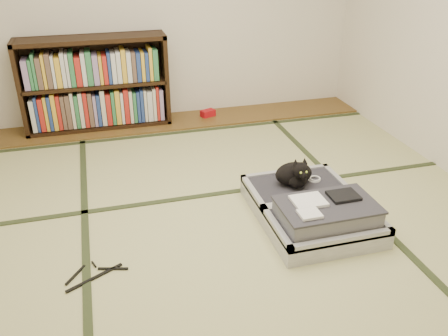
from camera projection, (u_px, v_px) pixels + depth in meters
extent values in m
plane|color=#BDBC7E|center=(230.00, 222.00, 3.38)|extent=(4.50, 4.50, 0.00)
cube|color=brown|center=(178.00, 121.00, 5.09)|extent=(4.00, 0.50, 0.02)
cube|color=#B00E15|center=(208.00, 113.00, 5.17)|extent=(0.17, 0.14, 0.07)
plane|color=silver|center=(169.00, 2.00, 4.76)|extent=(4.00, 0.00, 4.00)
cube|color=#2D381E|center=(86.00, 244.00, 3.14)|extent=(0.05, 4.50, 0.01)
cube|color=#2D381E|center=(356.00, 202.00, 3.61)|extent=(0.05, 4.50, 0.01)
cube|color=#2D381E|center=(216.00, 194.00, 3.72)|extent=(4.00, 0.05, 0.01)
cube|color=#2D381E|center=(184.00, 132.00, 4.83)|extent=(4.00, 0.05, 0.01)
cube|color=black|center=(21.00, 89.00, 4.58)|extent=(0.04, 0.33, 0.93)
cube|color=black|center=(165.00, 78.00, 4.91)|extent=(0.04, 0.33, 0.93)
cube|color=black|center=(101.00, 124.00, 4.94)|extent=(1.44, 0.33, 0.04)
cube|color=black|center=(90.00, 39.00, 4.54)|extent=(1.44, 0.33, 0.04)
cube|color=black|center=(96.00, 84.00, 4.74)|extent=(1.38, 0.33, 0.03)
cube|color=black|center=(95.00, 79.00, 4.88)|extent=(1.44, 0.02, 0.93)
cube|color=gray|center=(98.00, 105.00, 4.83)|extent=(1.30, 0.23, 0.39)
cube|color=gray|center=(93.00, 66.00, 4.64)|extent=(1.30, 0.23, 0.35)
cube|color=silver|center=(325.00, 230.00, 3.18)|extent=(0.73, 0.49, 0.13)
cube|color=#2A2A31|center=(325.00, 225.00, 3.16)|extent=(0.65, 0.41, 0.10)
cube|color=silver|center=(342.00, 240.00, 2.95)|extent=(0.73, 0.04, 0.05)
cube|color=silver|center=(312.00, 204.00, 3.34)|extent=(0.73, 0.04, 0.05)
cube|color=silver|center=(277.00, 229.00, 3.06)|extent=(0.04, 0.49, 0.05)
cube|color=silver|center=(372.00, 213.00, 3.23)|extent=(0.04, 0.49, 0.05)
cube|color=silver|center=(296.00, 194.00, 3.60)|extent=(0.73, 0.49, 0.13)
cube|color=#2A2A31|center=(296.00, 190.00, 3.58)|extent=(0.65, 0.41, 0.10)
cube|color=silver|center=(309.00, 201.00, 3.37)|extent=(0.73, 0.04, 0.05)
cube|color=silver|center=(285.00, 173.00, 3.76)|extent=(0.73, 0.04, 0.05)
cube|color=silver|center=(253.00, 192.00, 3.48)|extent=(0.04, 0.49, 0.05)
cube|color=silver|center=(338.00, 180.00, 3.65)|extent=(0.04, 0.49, 0.05)
cylinder|color=black|center=(310.00, 202.00, 3.35)|extent=(0.66, 0.02, 0.02)
cube|color=gray|center=(327.00, 214.00, 3.12)|extent=(0.62, 0.38, 0.13)
cube|color=#34333A|center=(328.00, 205.00, 3.09)|extent=(0.64, 0.40, 0.01)
cube|color=white|center=(308.00, 201.00, 3.09)|extent=(0.21, 0.18, 0.02)
cube|color=black|center=(343.00, 196.00, 3.15)|extent=(0.20, 0.16, 0.02)
cube|color=white|center=(310.00, 214.00, 2.95)|extent=(0.14, 0.12, 0.02)
cube|color=white|center=(310.00, 255.00, 2.92)|extent=(0.06, 0.01, 0.04)
cube|color=white|center=(328.00, 253.00, 2.96)|extent=(0.05, 0.01, 0.03)
cube|color=orange|center=(376.00, 243.00, 3.03)|extent=(0.05, 0.01, 0.03)
cube|color=#197F33|center=(367.00, 242.00, 3.01)|extent=(0.04, 0.01, 0.03)
ellipsoid|color=black|center=(294.00, 174.00, 3.54)|extent=(0.28, 0.19, 0.18)
ellipsoid|color=black|center=(298.00, 181.00, 3.48)|extent=(0.14, 0.10, 0.10)
ellipsoid|color=black|center=(301.00, 170.00, 3.40)|extent=(0.12, 0.11, 0.12)
sphere|color=black|center=(303.00, 175.00, 3.37)|extent=(0.05, 0.05, 0.05)
cone|color=black|center=(296.00, 162.00, 3.38)|extent=(0.04, 0.05, 0.06)
cone|color=black|center=(305.00, 161.00, 3.40)|extent=(0.04, 0.05, 0.06)
sphere|color=#A5BF33|center=(301.00, 173.00, 3.35)|extent=(0.02, 0.02, 0.02)
sphere|color=#A5BF33|center=(306.00, 172.00, 3.36)|extent=(0.02, 0.02, 0.02)
cylinder|color=black|center=(300.00, 174.00, 3.67)|extent=(0.17, 0.10, 0.03)
torus|color=white|center=(314.00, 179.00, 3.63)|extent=(0.10, 0.10, 0.01)
torus|color=white|center=(315.00, 178.00, 3.62)|extent=(0.09, 0.09, 0.01)
cube|color=black|center=(95.00, 278.00, 2.83)|extent=(0.34, 0.19, 0.01)
cube|color=black|center=(75.00, 275.00, 2.85)|extent=(0.12, 0.16, 0.01)
cube|color=black|center=(113.00, 269.00, 2.90)|extent=(0.18, 0.06, 0.01)
cylinder|color=black|center=(94.00, 264.00, 2.94)|extent=(0.03, 0.06, 0.01)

